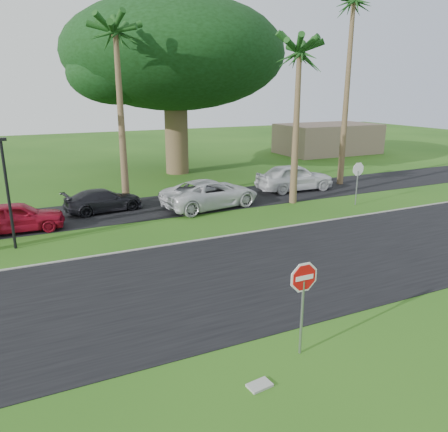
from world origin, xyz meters
TOP-DOWN VIEW (x-y plane):
  - ground at (0.00, 0.00)m, footprint 120.00×120.00m
  - road at (0.00, 2.00)m, footprint 120.00×8.00m
  - parking_strip at (0.00, 12.50)m, footprint 120.00×5.00m
  - curb at (0.00, 6.05)m, footprint 120.00×0.12m
  - stop_sign_near at (0.50, -3.00)m, footprint 1.05×0.07m
  - stop_sign_far at (12.00, 8.00)m, footprint 1.05×0.07m
  - palm_center at (0.00, 14.00)m, footprint 5.00×5.00m
  - palm_right_near at (9.00, 10.00)m, footprint 5.00×5.00m
  - palm_right_far at (15.00, 13.00)m, footprint 5.00×5.00m
  - canopy_tree at (6.00, 22.00)m, footprint 16.50×16.50m
  - streetlight_right at (-6.00, 8.50)m, footprint 0.45×0.25m
  - building_far at (24.00, 26.00)m, footprint 10.00×6.00m
  - car_red at (-5.83, 10.92)m, footprint 4.26×1.94m
  - car_dark at (-1.50, 12.79)m, footprint 4.44×2.29m
  - car_minivan at (4.15, 11.08)m, footprint 6.03×3.53m
  - car_pickup at (10.88, 12.65)m, footprint 5.28×2.38m
  - utility_slab at (-1.08, -3.71)m, footprint 0.59×0.41m

SIDE VIEW (x-z plane):
  - ground at x=0.00m, z-range 0.00..0.00m
  - road at x=0.00m, z-range 0.00..0.02m
  - parking_strip at x=0.00m, z-range 0.00..0.02m
  - curb at x=0.00m, z-range 0.00..0.06m
  - utility_slab at x=-1.08m, z-range 0.00..0.06m
  - car_dark at x=-1.50m, z-range 0.00..1.23m
  - car_red at x=-5.83m, z-range 0.00..1.42m
  - car_minivan at x=4.15m, z-range 0.00..1.58m
  - car_pickup at x=10.88m, z-range 0.00..1.76m
  - building_far at x=24.00m, z-range 0.00..3.00m
  - stop_sign_near at x=0.50m, z-range 0.46..3.09m
  - stop_sign_far at x=12.00m, z-range 0.46..3.09m
  - streetlight_right at x=-6.00m, z-range 0.33..4.97m
  - palm_right_near at x=9.00m, z-range 3.44..12.94m
  - canopy_tree at x=6.00m, z-range 2.39..15.51m
  - palm_center at x=0.00m, z-range 3.91..14.41m
  - palm_right_far at x=15.00m, z-range 5.08..18.08m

